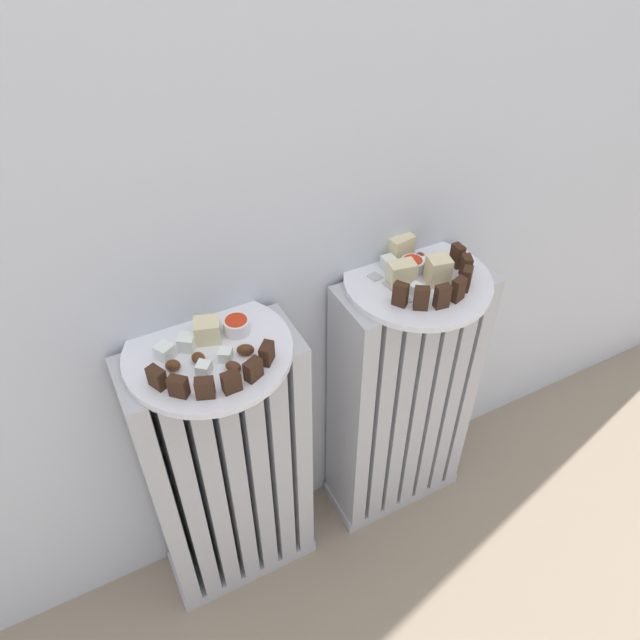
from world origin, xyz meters
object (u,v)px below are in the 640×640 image
object	(u,v)px
jam_bowl_left	(237,325)
plate_left	(208,351)
jam_bowl_right	(412,265)
radiator_right	(401,403)
fork	(387,285)
plate_right	(418,281)
radiator_left	(229,474)

from	to	relation	value
jam_bowl_left	plate_left	bearing A→B (deg)	-163.44
jam_bowl_right	plate_left	bearing A→B (deg)	-176.65
radiator_right	jam_bowl_right	distance (m)	0.35
plate_left	fork	size ratio (longest dim) A/B	2.60
radiator_right	plate_right	xyz separation A→B (m)	(0.00, 0.00, 0.33)
plate_left	fork	bearing A→B (deg)	1.19
jam_bowl_left	jam_bowl_right	size ratio (longest dim) A/B	1.03
radiator_left	radiator_right	bearing A→B (deg)	0.00
plate_right	radiator_right	bearing A→B (deg)	-116.57
radiator_right	jam_bowl_left	bearing A→B (deg)	177.19
jam_bowl_left	jam_bowl_right	world-z (taller)	jam_bowl_right
fork	radiator_left	bearing A→B (deg)	-178.81
plate_left	fork	distance (m)	0.34
radiator_right	fork	size ratio (longest dim) A/B	6.22
fork	jam_bowl_right	bearing A→B (deg)	14.60
radiator_left	plate_left	xyz separation A→B (m)	(-0.00, 0.00, 0.33)
fork	radiator_right	bearing A→B (deg)	-6.54
radiator_left	jam_bowl_left	distance (m)	0.36
radiator_right	plate_left	size ratio (longest dim) A/B	2.39
radiator_right	jam_bowl_right	bearing A→B (deg)	85.91
radiator_left	jam_bowl_right	xyz separation A→B (m)	(0.40, 0.02, 0.35)
radiator_right	plate_right	bearing A→B (deg)	63.43
plate_left	plate_right	distance (m)	0.40
radiator_right	plate_right	distance (m)	0.33
plate_right	fork	bearing A→B (deg)	173.46
plate_left	jam_bowl_left	xyz separation A→B (m)	(0.06, 0.02, 0.02)
jam_bowl_left	fork	bearing A→B (deg)	-1.99
plate_right	jam_bowl_left	bearing A→B (deg)	177.19
plate_left	jam_bowl_left	world-z (taller)	jam_bowl_left
plate_left	jam_bowl_left	size ratio (longest dim) A/B	6.16
jam_bowl_right	plate_right	bearing A→B (deg)	-94.09
radiator_right	fork	world-z (taller)	fork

